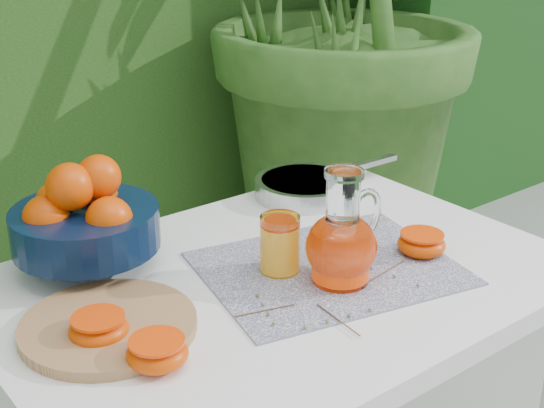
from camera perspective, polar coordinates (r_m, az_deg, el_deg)
white_table at (r=1.38m, az=0.52°, el=-8.39°), size 1.00×0.70×0.75m
placemat at (r=1.36m, az=4.29°, el=-4.84°), size 0.50×0.43×0.00m
cutting_board at (r=1.20m, az=-12.21°, el=-8.94°), size 0.31×0.31×0.02m
fruit_bowl at (r=1.37m, az=-14.01°, el=-1.09°), size 0.32×0.32×0.21m
juice_pitcher at (r=1.29m, az=5.31°, el=-2.94°), size 0.18×0.14×0.20m
juice_tumbler at (r=1.33m, az=0.60°, el=-3.11°), size 0.08×0.08×0.10m
saute_pan at (r=1.67m, az=2.60°, el=1.36°), size 0.39×0.22×0.04m
orange_halves at (r=1.21m, az=-2.30°, el=-7.44°), size 0.71×0.21×0.04m
thyme_sprigs at (r=1.26m, az=4.59°, el=-7.09°), size 0.35×0.20×0.01m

